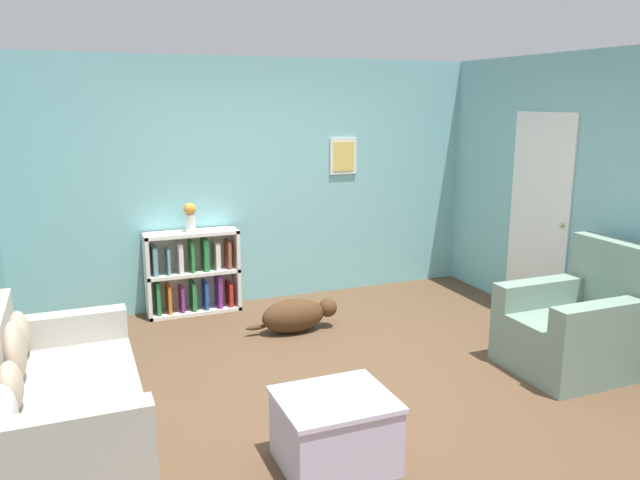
% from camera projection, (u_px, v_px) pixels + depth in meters
% --- Properties ---
extents(ground_plane, '(14.00, 14.00, 0.00)m').
position_uv_depth(ground_plane, '(339.00, 379.00, 4.93)').
color(ground_plane, brown).
extents(wall_back, '(5.60, 0.13, 2.60)m').
position_uv_depth(wall_back, '(256.00, 182.00, 6.68)').
color(wall_back, '#7AB7BC').
rests_on(wall_back, ground_plane).
extents(wall_right, '(0.16, 5.00, 2.60)m').
position_uv_depth(wall_right, '(599.00, 199.00, 5.59)').
color(wall_right, '#7AB7BC').
rests_on(wall_right, ground_plane).
extents(couch, '(0.90, 1.70, 0.90)m').
position_uv_depth(couch, '(53.00, 411.00, 3.73)').
color(couch, '#ADA89E').
rests_on(couch, ground_plane).
extents(bookshelf, '(0.95, 0.28, 0.86)m').
position_uv_depth(bookshelf, '(193.00, 273.00, 6.43)').
color(bookshelf, silver).
rests_on(bookshelf, ground_plane).
extents(recliner_chair, '(1.00, 0.85, 1.04)m').
position_uv_depth(recliner_chair, '(580.00, 326.00, 5.08)').
color(recliner_chair, gray).
rests_on(recliner_chair, ground_plane).
extents(coffee_table, '(0.67, 0.58, 0.44)m').
position_uv_depth(coffee_table, '(335.00, 429.00, 3.74)').
color(coffee_table, '#BCB2D1').
rests_on(coffee_table, ground_plane).
extents(dog, '(0.90, 0.29, 0.32)m').
position_uv_depth(dog, '(296.00, 315.00, 5.92)').
color(dog, '#472D19').
rests_on(dog, ground_plane).
extents(vase, '(0.12, 0.12, 0.30)m').
position_uv_depth(vase, '(190.00, 215.00, 6.28)').
color(vase, silver).
rests_on(vase, bookshelf).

